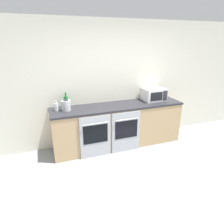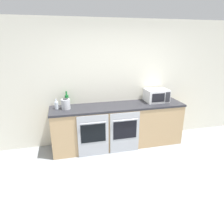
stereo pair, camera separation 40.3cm
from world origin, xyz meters
The scene contains 9 objects.
ground_plane centered at (0.00, 0.00, 0.00)m, with size 16.00×16.00×0.00m, color gray.
wall_back centered at (0.00, 1.98, 1.30)m, with size 10.00×0.06×2.60m.
counter_back centered at (0.00, 1.64, 0.46)m, with size 2.78×0.65×0.91m.
oven_left centered at (-0.59, 1.31, 0.43)m, with size 0.60×0.06×0.85m.
oven_right centered at (0.05, 1.31, 0.43)m, with size 0.60×0.06×0.85m.
microwave centered at (0.89, 1.73, 1.04)m, with size 0.48×0.39×0.27m.
bottle_clear centered at (-1.24, 1.71, 0.99)m, with size 0.07×0.07×0.20m.
bottle_green centered at (-1.03, 1.87, 1.03)m, with size 0.08×0.08×0.30m.
kettle centered at (-1.06, 1.66, 1.01)m, with size 0.17×0.17×0.21m.
Camera 1 is at (-1.46, -2.04, 2.16)m, focal length 32.00 mm.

